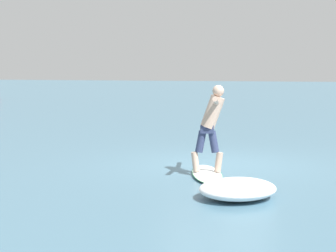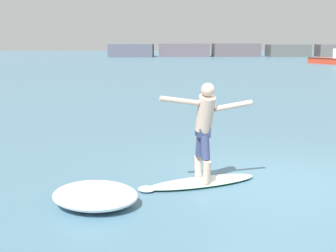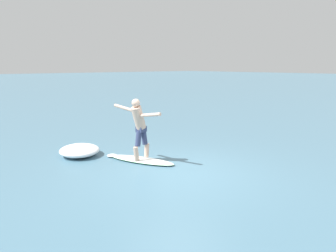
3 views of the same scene
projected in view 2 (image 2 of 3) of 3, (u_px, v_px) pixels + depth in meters
The scene contains 5 objects.
ground_plane at pixel (278, 181), 8.32m from camera, with size 200.00×200.00×0.00m, color #476E83.
rock_jetty_breakwater at pixel (251, 50), 69.37m from camera, with size 45.35×4.93×4.94m.
surfboard at pixel (200, 182), 8.14m from camera, with size 2.21×1.29×0.22m.
surfer at pixel (205, 124), 7.89m from camera, with size 1.59×0.73×1.71m.
wave_foam_at_tail at pixel (95, 195), 7.09m from camera, with size 1.74×1.67×0.32m.
Camera 2 is at (-2.14, -7.95, 2.49)m, focal length 50.00 mm.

